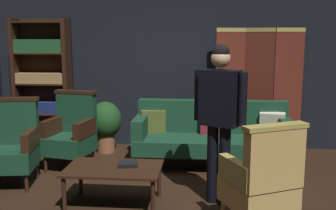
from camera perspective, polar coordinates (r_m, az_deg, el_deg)
ground_plane at (r=4.43m, az=-1.01°, el=-14.00°), size 10.00×10.00×0.00m
back_wall at (r=6.51m, az=1.38°, el=6.38°), size 7.20×0.10×2.80m
folding_screen at (r=6.31m, az=12.63°, el=2.25°), size 1.32×0.22×1.90m
bookshelf at (r=6.79m, az=-17.25°, el=3.33°), size 0.90×0.32×2.05m
velvet_couch at (r=5.64m, az=6.21°, el=-3.94°), size 2.12×0.78×0.88m
coffee_table at (r=4.35m, az=-7.66°, el=-9.27°), size 1.00×0.64×0.42m
armchair_gilt_accent at (r=3.84m, az=13.17°, el=-10.24°), size 0.78×0.77×1.04m
armchair_wing_left at (r=5.65m, az=-13.48°, el=-3.75°), size 0.68×0.67×1.04m
armchair_wing_right at (r=5.23m, az=-21.16°, el=-5.24°), size 0.67×0.66×1.04m
standing_figure at (r=4.23m, az=7.29°, el=-0.66°), size 0.53×0.37×1.70m
potted_plant at (r=6.30m, az=-8.83°, el=-2.53°), size 0.50×0.50×0.79m
book_black_cloth at (r=4.35m, az=-5.65°, el=-8.26°), size 0.23×0.21×0.04m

